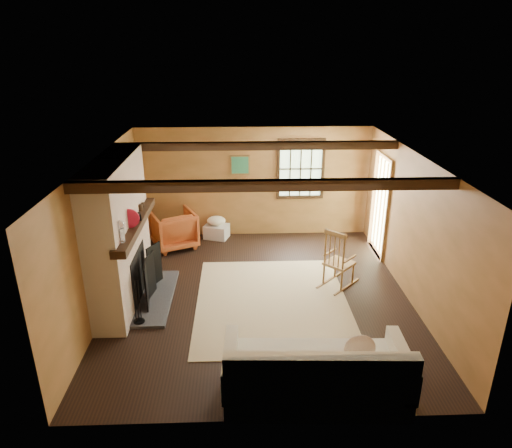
{
  "coord_description": "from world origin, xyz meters",
  "views": [
    {
      "loc": [
        -0.32,
        -6.76,
        4.01
      ],
      "look_at": [
        -0.05,
        0.4,
        1.17
      ],
      "focal_mm": 32.0,
      "sensor_mm": 36.0,
      "label": 1
    }
  ],
  "objects_px": {
    "fireplace": "(121,239)",
    "laundry_basket": "(217,231)",
    "armchair": "(174,229)",
    "rocking_chair": "(338,262)",
    "sofa": "(316,376)"
  },
  "relations": [
    {
      "from": "laundry_basket",
      "to": "armchair",
      "type": "distance_m",
      "value": 1.0
    },
    {
      "from": "armchair",
      "to": "laundry_basket",
      "type": "bearing_deg",
      "value": -178.65
    },
    {
      "from": "rocking_chair",
      "to": "laundry_basket",
      "type": "relative_size",
      "value": 2.17
    },
    {
      "from": "rocking_chair",
      "to": "laundry_basket",
      "type": "xyz_separation_m",
      "value": [
        -2.22,
        2.22,
        -0.31
      ]
    },
    {
      "from": "fireplace",
      "to": "laundry_basket",
      "type": "bearing_deg",
      "value": 61.43
    },
    {
      "from": "armchair",
      "to": "rocking_chair",
      "type": "bearing_deg",
      "value": 124.85
    },
    {
      "from": "armchair",
      "to": "fireplace",
      "type": "bearing_deg",
      "value": 51.03
    },
    {
      "from": "sofa",
      "to": "armchair",
      "type": "xyz_separation_m",
      "value": [
        -2.27,
        4.53,
        0.07
      ]
    },
    {
      "from": "fireplace",
      "to": "laundry_basket",
      "type": "height_order",
      "value": "fireplace"
    },
    {
      "from": "sofa",
      "to": "laundry_basket",
      "type": "distance_m",
      "value": 5.16
    },
    {
      "from": "rocking_chair",
      "to": "armchair",
      "type": "height_order",
      "value": "rocking_chair"
    },
    {
      "from": "sofa",
      "to": "fireplace",
      "type": "bearing_deg",
      "value": 141.74
    },
    {
      "from": "sofa",
      "to": "armchair",
      "type": "distance_m",
      "value": 5.07
    },
    {
      "from": "laundry_basket",
      "to": "armchair",
      "type": "relative_size",
      "value": 0.58
    },
    {
      "from": "fireplace",
      "to": "sofa",
      "type": "bearing_deg",
      "value": -40.77
    }
  ]
}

